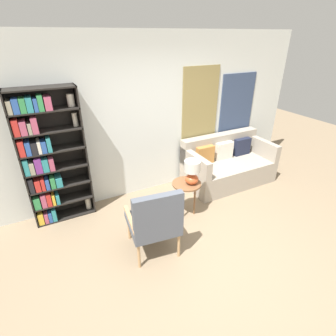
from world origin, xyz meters
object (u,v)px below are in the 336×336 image
couch (227,165)px  side_table (186,187)px  bookshelf (47,159)px  armchair (155,220)px  table_lamp (192,171)px

couch → side_table: (-1.28, -0.60, 0.17)m
bookshelf → side_table: bearing=-25.1°
bookshelf → armchair: bookshelf is taller
table_lamp → side_table: bearing=141.9°
bookshelf → couch: (3.12, -0.27, -0.69)m
couch → side_table: size_ratio=2.93×
bookshelf → armchair: (1.04, -1.43, -0.46)m
bookshelf → side_table: size_ratio=3.48×
bookshelf → side_table: bookshelf is taller
couch → table_lamp: size_ratio=4.44×
armchair → side_table: 0.98m
armchair → couch: 2.39m
armchair → table_lamp: (0.86, 0.52, 0.23)m
couch → side_table: couch is taller
armchair → table_lamp: armchair is taller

